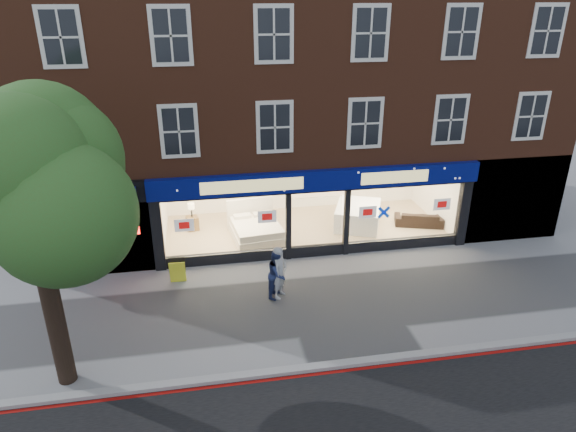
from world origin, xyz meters
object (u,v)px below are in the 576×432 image
object	(u,v)px
display_bed	(256,229)
pedestrian_blue	(277,274)
sofa	(419,219)
pedestrian_grey	(280,272)
a_board	(178,271)
mattress_stack	(358,215)

from	to	relation	value
display_bed	pedestrian_blue	xyz separation A→B (m)	(0.19, -4.09, 0.34)
sofa	pedestrian_blue	world-z (taller)	pedestrian_blue
sofa	pedestrian_grey	bearing A→B (deg)	50.10
a_board	pedestrian_grey	distance (m)	3.50
mattress_stack	sofa	xyz separation A→B (m)	(2.43, -0.44, -0.14)
display_bed	sofa	bearing A→B (deg)	-6.86
sofa	a_board	bearing A→B (deg)	32.84
a_board	mattress_stack	bearing A→B (deg)	25.91
pedestrian_grey	sofa	bearing A→B (deg)	-23.63
display_bed	mattress_stack	world-z (taller)	display_bed
a_board	pedestrian_blue	world-z (taller)	pedestrian_blue
mattress_stack	pedestrian_blue	size ratio (longest dim) A/B	1.66
display_bed	pedestrian_grey	size ratio (longest dim) A/B	1.39
display_bed	mattress_stack	distance (m)	4.20
display_bed	mattress_stack	size ratio (longest dim) A/B	0.91
sofa	a_board	world-z (taller)	a_board
sofa	mattress_stack	bearing A→B (deg)	7.07
display_bed	mattress_stack	xyz separation A→B (m)	(4.18, 0.41, 0.07)
display_bed	sofa	distance (m)	6.62
sofa	display_bed	bearing A→B (deg)	17.07
pedestrian_grey	pedestrian_blue	size ratio (longest dim) A/B	1.09
pedestrian_blue	mattress_stack	bearing A→B (deg)	-12.33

